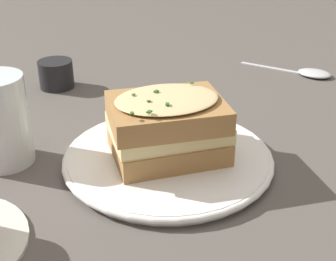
# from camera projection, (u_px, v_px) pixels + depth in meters

# --- Properties ---
(ground_plane) EXTENTS (2.40, 2.40, 0.00)m
(ground_plane) POSITION_uv_depth(u_px,v_px,m) (172.00, 151.00, 0.57)
(ground_plane) COLOR #514C47
(dinner_plate) EXTENTS (0.24, 0.24, 0.01)m
(dinner_plate) POSITION_uv_depth(u_px,v_px,m) (168.00, 158.00, 0.54)
(dinner_plate) COLOR white
(dinner_plate) RESTS_ON ground_plane
(sandwich) EXTENTS (0.14, 0.12, 0.08)m
(sandwich) POSITION_uv_depth(u_px,v_px,m) (168.00, 126.00, 0.52)
(sandwich) COLOR #A37542
(sandwich) RESTS_ON dinner_plate
(spoon) EXTENTS (0.11, 0.15, 0.01)m
(spoon) POSITION_uv_depth(u_px,v_px,m) (309.00, 73.00, 0.80)
(spoon) COLOR silver
(spoon) RESTS_ON ground_plane
(condiment_pot) EXTENTS (0.05, 0.05, 0.04)m
(condiment_pot) POSITION_uv_depth(u_px,v_px,m) (56.00, 74.00, 0.74)
(condiment_pot) COLOR black
(condiment_pot) RESTS_ON ground_plane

